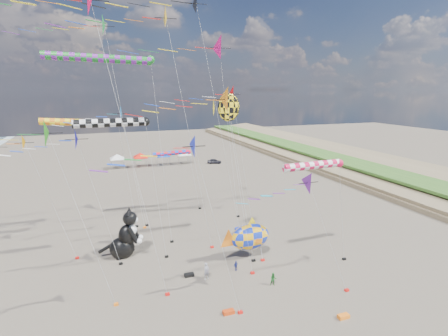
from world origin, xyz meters
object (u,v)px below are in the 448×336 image
cat_inflatable (124,233)px  child_blue (236,266)px  child_green (273,279)px  parked_car (214,161)px  person_adult (207,271)px  fish_inflatable (250,237)px

cat_inflatable → child_blue: (9.80, -6.74, -2.15)m
child_green → child_blue: bearing=138.9°
cat_inflatable → parked_car: bearing=74.6°
person_adult → child_blue: person_adult is taller
child_green → cat_inflatable: bearing=157.4°
cat_inflatable → child_green: 15.95m
parked_car → cat_inflatable: bearing=170.9°
child_green → parked_car: (11.80, 51.91, -0.04)m
cat_inflatable → child_green: cat_inflatable is taller
fish_inflatable → parked_car: size_ratio=1.68×
child_blue → parked_car: size_ratio=0.29×
cat_inflatable → parked_car: cat_inflatable is taller
child_green → person_adult: bearing=168.0°
child_green → child_blue: (-2.14, 3.64, -0.12)m
child_blue → parked_car: 50.24m
child_green → child_blue: child_green is taller
fish_inflatable → parked_car: 47.95m
parked_car → child_green: bearing=-172.2°
person_adult → child_green: size_ratio=1.31×
cat_inflatable → person_adult: bearing=-33.2°
fish_inflatable → child_green: fish_inflatable is taller
person_adult → parked_car: size_ratio=0.48×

